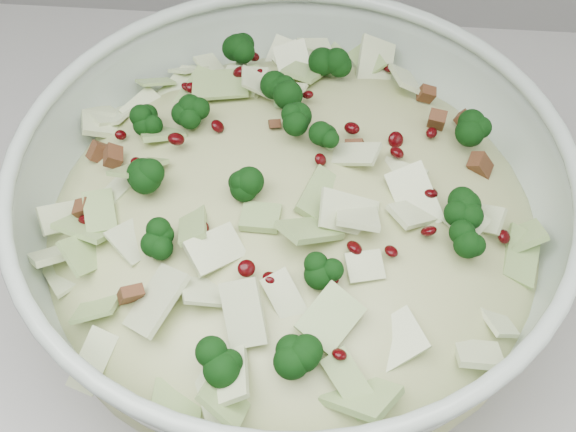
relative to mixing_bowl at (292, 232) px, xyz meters
The scene contains 2 objects.
mixing_bowl is the anchor object (origin of this frame).
salad 0.03m from the mixing_bowl, 63.43° to the left, with size 0.53×0.53×0.17m.
Camera 1 is at (0.64, 1.23, 1.49)m, focal length 50.00 mm.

